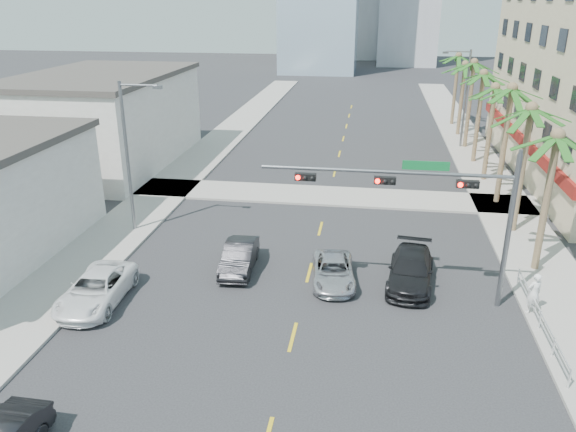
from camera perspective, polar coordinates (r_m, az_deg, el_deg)
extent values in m
plane|color=#262628|center=(20.92, -1.14, -18.17)|extent=(260.00, 260.00, 0.00)
cube|color=gray|center=(39.35, 21.57, 0.10)|extent=(4.00, 120.00, 0.15)
cube|color=gray|center=(41.03, -13.06, 1.92)|extent=(4.00, 120.00, 0.15)
cube|color=gray|center=(40.24, 4.13, 2.05)|extent=(80.00, 4.00, 0.15)
cube|color=maroon|center=(48.45, 22.43, 7.42)|extent=(0.30, 28.00, 0.80)
cube|color=beige|center=(50.19, -18.20, 9.10)|extent=(11.00, 18.00, 7.20)
cylinder|color=slate|center=(26.53, 21.46, -1.70)|extent=(0.24, 0.24, 7.20)
cylinder|color=slate|center=(24.95, 9.87, 4.45)|extent=(11.00, 0.16, 0.16)
cube|color=#0C662D|center=(24.95, 13.83, 4.99)|extent=(2.00, 0.05, 0.40)
cube|color=black|center=(25.24, 17.79, 3.10)|extent=(0.95, 0.28, 0.32)
sphere|color=#FF0C05|center=(25.04, 17.12, 3.03)|extent=(0.22, 0.22, 0.22)
cube|color=black|center=(24.90, 9.82, 3.58)|extent=(0.95, 0.28, 0.32)
sphere|color=#FF0C05|center=(24.74, 9.08, 3.51)|extent=(0.22, 0.22, 0.22)
cube|color=black|center=(25.05, 1.79, 4.00)|extent=(0.95, 0.28, 0.32)
sphere|color=#FF0C05|center=(24.94, 1.01, 3.92)|extent=(0.22, 0.22, 0.22)
cylinder|color=brown|center=(30.82, 24.69, 0.94)|extent=(0.36, 0.36, 7.20)
cylinder|color=brown|center=(35.55, 22.64, 4.10)|extent=(0.36, 0.36, 7.56)
cylinder|color=brown|center=(40.39, 21.07, 6.50)|extent=(0.36, 0.36, 7.92)
cylinder|color=brown|center=(45.43, 19.74, 7.72)|extent=(0.36, 0.36, 7.20)
cylinder|color=brown|center=(50.40, 18.75, 9.29)|extent=(0.36, 0.36, 7.56)
cylinder|color=brown|center=(55.41, 17.93, 10.58)|extent=(0.36, 0.36, 7.92)
cylinder|color=brown|center=(60.54, 17.18, 11.15)|extent=(0.36, 0.36, 7.20)
cylinder|color=brown|center=(65.60, 16.60, 12.09)|extent=(0.36, 0.36, 7.56)
cylinder|color=slate|center=(34.18, -15.99, 5.55)|extent=(0.20, 0.20, 9.00)
cylinder|color=slate|center=(32.88, -14.97, 12.74)|extent=(2.20, 0.12, 0.12)
cube|color=slate|center=(32.48, -13.13, 12.62)|extent=(0.50, 0.25, 0.18)
cylinder|color=slate|center=(55.26, 17.57, 11.16)|extent=(0.20, 0.20, 9.00)
cylinder|color=slate|center=(54.58, 16.91, 15.69)|extent=(2.20, 0.12, 0.12)
cube|color=slate|center=(54.46, 15.71, 15.69)|extent=(0.50, 0.25, 0.18)
cylinder|color=silver|center=(26.42, 24.22, -9.62)|extent=(0.08, 8.00, 0.08)
cylinder|color=silver|center=(26.26, 24.33, -8.96)|extent=(0.08, 8.00, 0.08)
cylinder|color=silver|center=(23.24, 26.66, -14.70)|extent=(0.08, 0.08, 1.00)
cylinder|color=silver|center=(24.82, 25.34, -12.05)|extent=(0.08, 0.08, 1.00)
cylinder|color=silver|center=(26.45, 24.20, -9.71)|extent=(0.08, 0.08, 1.00)
cylinder|color=silver|center=(28.13, 23.21, -7.65)|extent=(0.08, 0.08, 1.00)
cylinder|color=silver|center=(29.85, 22.34, -5.82)|extent=(0.08, 0.08, 1.00)
imported|color=white|center=(27.61, -18.90, -7.05)|extent=(2.59, 5.29, 1.45)
imported|color=black|center=(29.35, -4.98, -4.16)|extent=(1.76, 4.44, 1.44)
imported|color=silver|center=(28.08, 4.63, -5.63)|extent=(2.53, 4.63, 1.23)
imported|color=black|center=(28.46, 12.36, -5.38)|extent=(2.69, 5.43, 1.52)
imported|color=white|center=(27.28, 23.72, -7.20)|extent=(0.83, 0.70, 1.92)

